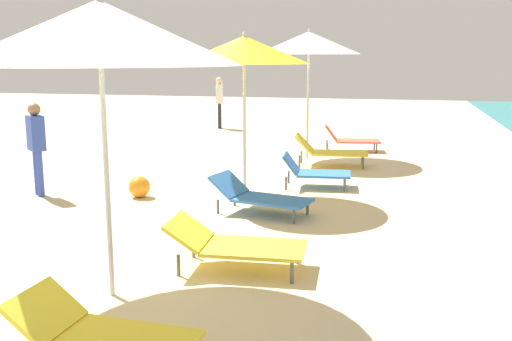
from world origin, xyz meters
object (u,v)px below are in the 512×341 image
at_px(lounger_fifth_shoreside, 314,171).
at_px(lounger_farthest_shoreside, 350,139).
at_px(lounger_fourth_inland, 101,333).
at_px(beach_ball, 139,187).
at_px(umbrella_fifth, 244,50).
at_px(person_walking_near, 36,140).
at_px(umbrella_farthest, 309,43).
at_px(person_walking_mid, 219,97).
at_px(lounger_farthest_inland, 329,150).
at_px(lounger_fourth_shoreside, 235,244).
at_px(umbrella_fourth, 99,33).
at_px(lounger_fifth_inland, 259,196).

height_order(lounger_fifth_shoreside, lounger_farthest_shoreside, lounger_farthest_shoreside).
height_order(lounger_fourth_inland, beach_ball, lounger_fourth_inland).
height_order(umbrella_fifth, person_walking_near, umbrella_fifth).
distance_m(umbrella_farthest, person_walking_near, 6.31).
relative_size(person_walking_near, person_walking_mid, 0.94).
distance_m(umbrella_farthest, lounger_farthest_inland, 2.51).
distance_m(lounger_farthest_shoreside, beach_ball, 6.44).
height_order(lounger_fourth_shoreside, lounger_farthest_shoreside, lounger_farthest_shoreside).
xyz_separation_m(umbrella_fourth, beach_ball, (-1.48, 3.78, -2.32)).
height_order(lounger_farthest_inland, person_walking_near, person_walking_near).
relative_size(lounger_farthest_shoreside, person_walking_mid, 0.87).
relative_size(lounger_fourth_shoreside, lounger_farthest_shoreside, 1.07).
relative_size(person_walking_near, beach_ball, 4.35).
relative_size(umbrella_fourth, lounger_fifth_shoreside, 2.27).
distance_m(lounger_fourth_inland, beach_ball, 5.42).
bearing_deg(umbrella_fourth, lounger_farthest_shoreside, 81.17).
bearing_deg(lounger_farthest_inland, person_walking_mid, 121.03).
bearing_deg(lounger_fifth_shoreside, person_walking_mid, 112.26).
height_order(lounger_fourth_inland, lounger_farthest_inland, lounger_farthest_inland).
distance_m(lounger_fifth_shoreside, beach_ball, 3.07).
bearing_deg(lounger_farthest_shoreside, lounger_fifth_shoreside, -102.07).
bearing_deg(lounger_fifth_inland, umbrella_fourth, -89.43).
bearing_deg(lounger_fourth_inland, umbrella_fifth, 96.09).
bearing_deg(lounger_farthest_shoreside, person_walking_mid, 132.32).
xyz_separation_m(lounger_fourth_inland, person_walking_mid, (-3.62, 14.42, 0.74)).
bearing_deg(lounger_fourth_inland, umbrella_fourth, 116.92).
bearing_deg(lounger_fifth_shoreside, umbrella_fourth, -108.95).
distance_m(lounger_farthest_shoreside, person_walking_mid, 5.88).
height_order(lounger_fourth_inland, person_walking_near, person_walking_near).
relative_size(umbrella_fourth, person_walking_near, 1.84).
relative_size(lounger_fourth_inland, lounger_farthest_inland, 0.88).
bearing_deg(umbrella_farthest, lounger_fourth_shoreside, -87.11).
bearing_deg(lounger_fourth_inland, beach_ball, 114.47).
xyz_separation_m(lounger_fourth_shoreside, lounger_fifth_shoreside, (0.24, 4.29, -0.00)).
relative_size(lounger_fourth_inland, lounger_farthest_shoreside, 0.98).
bearing_deg(lounger_farthest_inland, person_walking_near, -143.97).
xyz_separation_m(umbrella_fourth, lounger_farthest_inland, (1.22, 7.38, -2.17)).
xyz_separation_m(lounger_fifth_shoreside, lounger_farthest_inland, (0.01, 2.13, 0.04)).
height_order(lounger_fourth_inland, lounger_fifth_inland, lounger_fifth_inland).
bearing_deg(person_walking_mid, lounger_farthest_inland, 111.84).
height_order(umbrella_farthest, lounger_farthest_inland, umbrella_farthest).
distance_m(lounger_farthest_inland, beach_ball, 4.50).
bearing_deg(beach_ball, lounger_farthest_shoreside, 62.65).
bearing_deg(umbrella_fourth, umbrella_farthest, 85.85).
height_order(lounger_fourth_inland, umbrella_farthest, umbrella_farthest).
bearing_deg(lounger_fifth_shoreside, lounger_farthest_inland, 83.75).
xyz_separation_m(umbrella_fifth, umbrella_farthest, (0.40, 4.04, 0.20)).
bearing_deg(umbrella_farthest, lounger_fifth_inland, -89.04).
bearing_deg(person_walking_near, person_walking_mid, 39.96).
bearing_deg(lounger_fifth_inland, person_walking_mid, 123.07).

